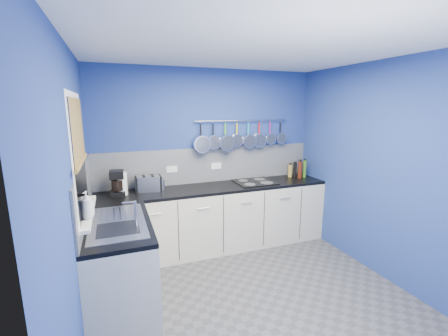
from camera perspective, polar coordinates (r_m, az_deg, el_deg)
floor at (r=3.47m, az=5.58°, el=-23.29°), size 3.20×3.00×0.02m
ceiling at (r=2.90m, az=6.64°, el=22.22°), size 3.20×3.00×0.02m
wall_back at (r=4.31m, az=-2.93°, el=1.96°), size 3.20×0.02×2.50m
wall_front at (r=1.80m, az=28.71°, el=-13.63°), size 3.20×0.02×2.50m
wall_left at (r=2.66m, az=-26.85°, el=-5.45°), size 0.02×3.00×2.50m
wall_right at (r=3.92m, az=27.63°, el=-0.35°), size 0.02×3.00×2.50m
backsplash_back at (r=4.31m, az=-2.82°, el=0.60°), size 3.20×0.02×0.50m
backsplash_left at (r=3.26m, az=-25.24°, el=-4.14°), size 0.02×1.80×0.50m
cabinet_run_back at (r=4.25m, az=-1.52°, el=-9.68°), size 3.20×0.60×0.86m
worktop_back at (r=4.10m, az=-1.56°, el=-3.82°), size 3.20×0.60×0.04m
cabinet_run_left at (r=3.23m, az=-19.16°, el=-17.58°), size 0.60×1.20×0.86m
worktop_left at (r=3.05m, az=-19.74°, el=-10.14°), size 0.60×1.20×0.04m
window_frame at (r=2.89m, az=-26.10°, el=1.99°), size 0.01×1.00×1.10m
window_glass at (r=2.89m, az=-26.00°, el=2.00°), size 0.01×0.90×1.00m
bamboo_blind at (r=2.86m, az=-26.25°, el=6.45°), size 0.01×0.90×0.55m
window_sill at (r=3.01m, az=-24.74°, el=-7.69°), size 0.10×0.98×0.03m
sink_unit at (r=3.04m, az=-19.77°, el=-9.72°), size 0.50×0.95×0.01m
mixer_tap at (r=2.83m, az=-16.60°, el=-8.38°), size 0.12×0.08×0.26m
socket_left at (r=4.17m, az=-9.98°, el=-0.22°), size 0.15×0.01×0.09m
socket_right at (r=4.33m, az=-1.51°, el=0.40°), size 0.15×0.01×0.09m
pot_rail at (r=4.38m, az=3.57°, el=9.08°), size 1.45×0.02×0.02m
soap_bottle_a at (r=2.75m, az=-24.87°, el=-6.50°), size 0.12×0.12×0.24m
soap_bottle_b at (r=2.84m, az=-24.70°, el=-6.65°), size 0.10×0.10×0.17m
paper_towel at (r=3.89m, az=-19.02°, el=-2.85°), size 0.16×0.16×0.29m
coffee_maker at (r=3.88m, az=-19.82°, el=-2.77°), size 0.18×0.20×0.31m
toaster at (r=3.98m, az=-14.32°, el=-2.91°), size 0.34×0.23×0.20m
canister at (r=4.01m, az=-11.99°, el=-3.13°), size 0.10×0.10×0.14m
hob at (r=4.33m, az=5.93°, el=-2.70°), size 0.55×0.48×0.01m
pan_0 at (r=4.16m, az=-4.46°, el=5.96°), size 0.24×0.11×0.43m
pan_1 at (r=4.22m, az=-2.08°, el=6.31°), size 0.21×0.07×0.40m
pan_2 at (r=4.28m, az=0.24°, el=6.19°), size 0.23×0.12×0.42m
pan_3 at (r=4.34m, az=2.49°, el=6.57°), size 0.19×0.06×0.38m
pan_4 at (r=4.42m, az=4.67°, el=6.49°), size 0.21×0.10×0.40m
pan_5 at (r=4.50m, az=6.78°, el=6.51°), size 0.21×0.07×0.40m
pan_6 at (r=4.58m, az=8.81°, el=6.79°), size 0.18×0.08×0.37m
pan_7 at (r=4.67m, az=10.77°, el=6.83°), size 0.17×0.08×0.36m
condiment_0 at (r=4.84m, az=14.44°, el=-0.09°), size 0.06×0.06×0.24m
condiment_1 at (r=4.76m, az=13.46°, el=-0.35°), size 0.05×0.05×0.22m
condiment_2 at (r=4.75m, az=12.58°, el=-0.51°), size 0.07×0.07×0.19m
condiment_3 at (r=4.76m, az=15.22°, el=-0.16°), size 0.05×0.05×0.27m
condiment_4 at (r=4.69m, az=14.39°, el=-0.34°), size 0.06×0.06×0.26m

